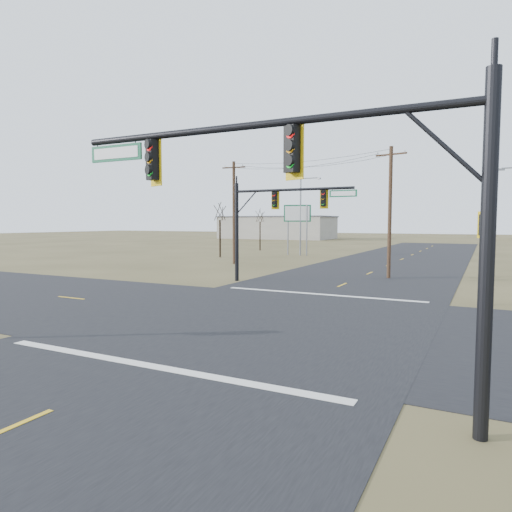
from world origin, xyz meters
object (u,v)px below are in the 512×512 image
at_px(bare_tree_b, 260,215).
at_px(bare_tree_a, 220,211).
at_px(utility_pole_near, 390,211).
at_px(utility_pole_far, 234,211).
at_px(highway_sign, 297,220).
at_px(mast_arm_far, 275,210).
at_px(streetlight_c, 302,212).
at_px(mast_arm_near, 305,180).
at_px(pedestal_signal_ne, 483,238).

bearing_deg(bare_tree_b, bare_tree_a, -83.14).
distance_m(utility_pole_near, utility_pole_far, 17.17).
bearing_deg(highway_sign, utility_pole_near, -72.08).
bearing_deg(utility_pole_near, mast_arm_far, -135.16).
distance_m(streetlight_c, bare_tree_a, 10.65).
bearing_deg(bare_tree_a, utility_pole_far, -49.51).
height_order(mast_arm_far, bare_tree_a, bare_tree_a).
distance_m(mast_arm_near, highway_sign, 48.08).
distance_m(mast_arm_far, pedestal_signal_ne, 13.35).
bearing_deg(bare_tree_a, mast_arm_near, -56.14).
xyz_separation_m(pedestal_signal_ne, bare_tree_a, (-28.61, 21.45, 2.15)).
bearing_deg(streetlight_c, mast_arm_near, -44.44).
relative_size(mast_arm_far, pedestal_signal_ne, 1.84).
distance_m(utility_pole_near, streetlight_c, 24.15).
height_order(mast_arm_far, bare_tree_b, mast_arm_far).
height_order(bare_tree_a, bare_tree_b, bare_tree_a).
bearing_deg(streetlight_c, highway_sign, -139.23).
bearing_deg(utility_pole_far, streetlight_c, 82.45).
bearing_deg(pedestal_signal_ne, bare_tree_a, 163.94).
relative_size(utility_pole_near, utility_pole_far, 0.96).
bearing_deg(pedestal_signal_ne, mast_arm_near, -81.53).
height_order(utility_pole_near, bare_tree_b, utility_pole_near).
distance_m(mast_arm_near, mast_arm_far, 21.16).
relative_size(mast_arm_near, streetlight_c, 1.04).
distance_m(utility_pole_near, bare_tree_b, 35.61).
relative_size(mast_arm_far, utility_pole_far, 0.86).
xyz_separation_m(mast_arm_far, highway_sign, (-8.54, 25.64, -0.55)).
distance_m(utility_pole_far, bare_tree_b, 22.52).
xyz_separation_m(streetlight_c, bare_tree_a, (-7.73, -7.32, 0.01)).
xyz_separation_m(mast_arm_near, highway_sign, (-17.96, 44.59, -0.65)).
height_order(mast_arm_near, pedestal_signal_ne, mast_arm_near).
height_order(mast_arm_near, bare_tree_a, mast_arm_near).
bearing_deg(pedestal_signal_ne, highway_sign, 147.67).
bearing_deg(pedestal_signal_ne, mast_arm_far, -172.13).
height_order(streetlight_c, bare_tree_b, streetlight_c).
relative_size(utility_pole_far, highway_sign, 1.60).
height_order(utility_pole_far, streetlight_c, utility_pole_far).
height_order(mast_arm_near, utility_pole_far, utility_pole_far).
bearing_deg(bare_tree_a, highway_sign, 45.00).
bearing_deg(highway_sign, mast_arm_far, -91.90).
distance_m(mast_arm_far, utility_pole_near, 9.22).
bearing_deg(utility_pole_near, pedestal_signal_ne, -56.05).
relative_size(pedestal_signal_ne, streetlight_c, 0.48).
bearing_deg(mast_arm_far, mast_arm_near, -79.99).
relative_size(mast_arm_near, bare_tree_a, 1.46).
height_order(mast_arm_far, highway_sign, mast_arm_far).
distance_m(utility_pole_far, bare_tree_a, 9.01).
bearing_deg(mast_arm_near, streetlight_c, 134.15).
distance_m(mast_arm_near, utility_pole_near, 25.62).
bearing_deg(mast_arm_near, highway_sign, 134.86).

